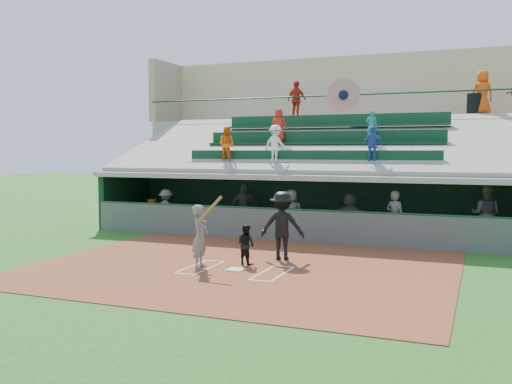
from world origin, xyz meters
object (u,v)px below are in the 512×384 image
at_px(catcher, 246,245).
at_px(trash_bin, 474,105).
at_px(home_plate, 236,269).
at_px(white_table, 152,217).
at_px(batter_at_plate, 200,236).
at_px(water_cooler, 152,204).

bearing_deg(catcher, trash_bin, -93.96).
distance_m(home_plate, white_table, 9.17).
xyz_separation_m(catcher, trash_bin, (5.52, 11.85, 4.50)).
bearing_deg(trash_bin, catcher, -115.00).
xyz_separation_m(batter_at_plate, catcher, (0.93, 0.90, -0.31)).
bearing_deg(batter_at_plate, water_cooler, 130.47).
bearing_deg(home_plate, catcher, 92.92).
distance_m(batter_at_plate, catcher, 1.33).
height_order(batter_at_plate, water_cooler, batter_at_plate).
xyz_separation_m(batter_at_plate, water_cooler, (-5.62, 6.58, 0.08)).
bearing_deg(catcher, home_plate, 113.96).
distance_m(batter_at_plate, white_table, 8.60).
bearing_deg(batter_at_plate, trash_bin, 63.16).
height_order(water_cooler, trash_bin, trash_bin).
relative_size(catcher, trash_bin, 1.18).
bearing_deg(white_table, water_cooler, 73.91).
bearing_deg(batter_at_plate, catcher, 44.21).
bearing_deg(water_cooler, trash_bin, 27.06).
bearing_deg(water_cooler, catcher, -40.97).
height_order(batter_at_plate, catcher, batter_at_plate).
bearing_deg(trash_bin, home_plate, -113.48).
bearing_deg(home_plate, water_cooler, 135.53).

